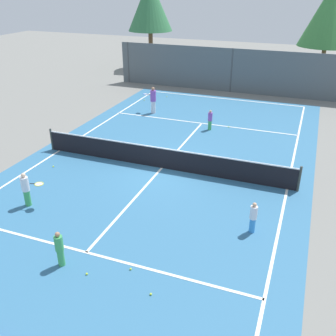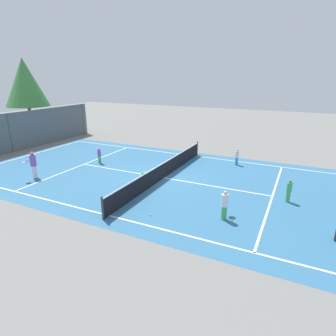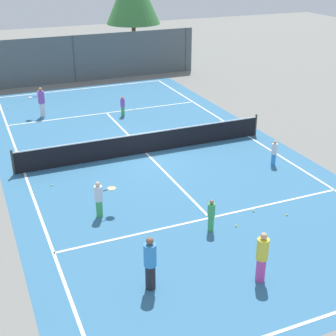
{
  "view_description": "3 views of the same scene",
  "coord_description": "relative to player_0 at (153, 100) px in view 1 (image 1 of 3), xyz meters",
  "views": [
    {
      "loc": [
        5.8,
        -14.39,
        7.68
      ],
      "look_at": [
        1.03,
        -1.93,
        1.07
      ],
      "focal_mm": 40.83,
      "sensor_mm": 36.0,
      "label": 1
    },
    {
      "loc": [
        -14.54,
        -7.37,
        6.02
      ],
      "look_at": [
        -0.49,
        -0.53,
        0.87
      ],
      "focal_mm": 29.93,
      "sensor_mm": 36.0,
      "label": 2
    },
    {
      "loc": [
        -7.15,
        -19.4,
        8.74
      ],
      "look_at": [
        -0.25,
        -3.19,
        0.63
      ],
      "focal_mm": 51.76,
      "sensor_mm": 36.0,
      "label": 3
    }
  ],
  "objects": [
    {
      "name": "tennis_ball_3",
      "position": [
        -1.2,
        -8.88,
        -0.83
      ],
      "size": [
        0.07,
        0.07,
        0.07
      ],
      "primitive_type": "sphere",
      "color": "#CCE533",
      "rests_on": "ground_plane"
    },
    {
      "name": "tennis_ball_2",
      "position": [
        -1.68,
        2.34,
        -0.83
      ],
      "size": [
        0.07,
        0.07,
        0.07
      ],
      "primitive_type": "sphere",
      "color": "#CCE533",
      "rests_on": "ground_plane"
    },
    {
      "name": "player_1",
      "position": [
        3.09,
        -14.35,
        -0.26
      ],
      "size": [
        0.25,
        0.25,
        1.19
      ],
      "color": "#3FA559",
      "rests_on": "ground_plane"
    },
    {
      "name": "tennis_ball_4",
      "position": [
        5.11,
        -0.9,
        -0.83
      ],
      "size": [
        0.07,
        0.07,
        0.07
      ],
      "primitive_type": "sphere",
      "color": "#CCE533",
      "rests_on": "ground_plane"
    },
    {
      "name": "player_6",
      "position": [
        4.18,
        -1.65,
        -0.27
      ],
      "size": [
        0.25,
        0.25,
        1.16
      ],
      "color": "#3FA559",
      "rests_on": "ground_plane"
    },
    {
      "name": "tree_1",
      "position": [
        9.69,
        12.0,
        4.51
      ],
      "size": [
        4.36,
        4.36,
        7.81
      ],
      "color": "brown",
      "rests_on": "ground_plane"
    },
    {
      "name": "tennis_ball_5",
      "position": [
        -0.5,
        3.74,
        -0.83
      ],
      "size": [
        0.07,
        0.07,
        0.07
      ],
      "primitive_type": "sphere",
      "color": "#CCE533",
      "rests_on": "ground_plane"
    },
    {
      "name": "tree_0",
      "position": [
        -5.51,
        12.53,
        4.77
      ],
      "size": [
        4.03,
        4.03,
        7.9
      ],
      "color": "brown",
      "rests_on": "ground_plane"
    },
    {
      "name": "tennis_net",
      "position": [
        3.47,
        -7.19,
        -0.35
      ],
      "size": [
        11.9,
        0.1,
        1.1
      ],
      "color": "#333833",
      "rests_on": "ground_plane"
    },
    {
      "name": "tennis_ball_0",
      "position": [
        4.02,
        -14.46,
        -0.83
      ],
      "size": [
        0.07,
        0.07,
        0.07
      ],
      "primitive_type": "sphere",
      "color": "#CCE533",
      "rests_on": "ground_plane"
    },
    {
      "name": "perimeter_fence",
      "position": [
        3.47,
        6.81,
        0.74
      ],
      "size": [
        18.0,
        0.12,
        3.2
      ],
      "color": "#515B60",
      "rests_on": "ground_plane"
    },
    {
      "name": "tennis_ball_6",
      "position": [
        6.06,
        -14.53,
        -0.83
      ],
      "size": [
        0.07,
        0.07,
        0.07
      ],
      "primitive_type": "sphere",
      "color": "#CCE533",
      "rests_on": "ground_plane"
    },
    {
      "name": "player_0",
      "position": [
        0.0,
        0.0,
        0.0
      ],
      "size": [
        0.94,
        0.47,
        1.67
      ],
      "color": "silver",
      "rests_on": "ground_plane"
    },
    {
      "name": "ball_crate",
      "position": [
        2.96,
        -6.23,
        -0.68
      ],
      "size": [
        0.43,
        0.4,
        0.43
      ],
      "color": "green",
      "rests_on": "ground_plane"
    },
    {
      "name": "court_surface",
      "position": [
        3.47,
        -7.19,
        -0.86
      ],
      "size": [
        13.0,
        25.0,
        0.01
      ],
      "color": "teal",
      "rests_on": "ground_plane"
    },
    {
      "name": "player_2",
      "position": [
        8.11,
        -10.63,
        -0.28
      ],
      "size": [
        0.24,
        0.24,
        1.14
      ],
      "color": "#388CD8",
      "rests_on": "ground_plane"
    },
    {
      "name": "ground_plane",
      "position": [
        3.47,
        -7.19,
        -0.86
      ],
      "size": [
        80.0,
        80.0,
        0.0
      ],
      "primitive_type": "plane",
      "color": "slate"
    },
    {
      "name": "player_3",
      "position": [
        -0.06,
        -11.94,
        -0.16
      ],
      "size": [
        0.87,
        0.49,
        1.36
      ],
      "color": "#3FA559",
      "rests_on": "ground_plane"
    },
    {
      "name": "tennis_ball_1",
      "position": [
        5.12,
        -13.82,
        -0.83
      ],
      "size": [
        0.07,
        0.07,
        0.07
      ],
      "primitive_type": "sphere",
      "color": "#CCE533",
      "rests_on": "ground_plane"
    }
  ]
}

